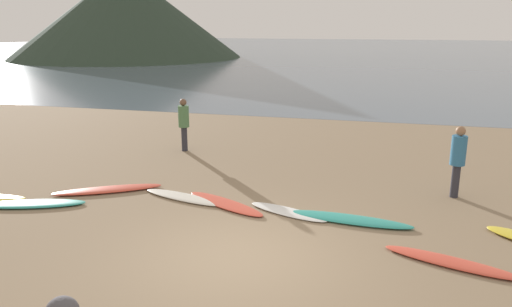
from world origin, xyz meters
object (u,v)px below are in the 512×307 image
object	(u,v)px
surfboard_1	(32,204)
surfboard_7	(451,262)
surfboard_6	(350,219)
person_0	(458,156)
person_1	(184,120)
surfboard_5	(288,212)
surfboard_2	(108,190)
surfboard_3	(184,197)
surfboard_4	(225,204)

from	to	relation	value
surfboard_1	surfboard_7	distance (m)	8.92
surfboard_6	person_0	size ratio (longest dim) A/B	1.52
surfboard_1	person_1	size ratio (longest dim) A/B	1.40
person_0	person_1	distance (m)	8.29
surfboard_5	surfboard_6	size ratio (longest dim) A/B	0.73
surfboard_1	surfboard_5	distance (m)	5.82
surfboard_2	surfboard_7	bearing A→B (deg)	-43.94
surfboard_1	surfboard_3	distance (m)	3.43
surfboard_2	surfboard_7	distance (m)	8.00
surfboard_3	person_0	bearing A→B (deg)	30.94
surfboard_1	surfboard_6	distance (m)	7.12
surfboard_4	surfboard_5	world-z (taller)	surfboard_4
surfboard_2	surfboard_4	size ratio (longest dim) A/B	1.15
surfboard_1	surfboard_5	size ratio (longest dim) A/B	1.24
surfboard_5	person_0	size ratio (longest dim) A/B	1.11
surfboard_5	surfboard_4	bearing A→B (deg)	-163.49
surfboard_2	person_1	xyz separation A→B (m)	(0.32, 4.19, 0.95)
surfboard_4	person_1	xyz separation A→B (m)	(-2.79, 4.38, 0.96)
surfboard_4	surfboard_6	distance (m)	2.83
person_0	surfboard_2	bearing A→B (deg)	-169.83
surfboard_2	surfboard_6	world-z (taller)	same
surfboard_3	surfboard_6	size ratio (longest dim) A/B	0.86
surfboard_1	person_1	bearing A→B (deg)	55.96
surfboard_2	surfboard_3	xyz separation A→B (m)	(2.04, -0.02, -0.01)
surfboard_5	surfboard_6	distance (m)	1.35
surfboard_4	person_1	distance (m)	5.28
surfboard_1	person_0	xyz separation A→B (m)	(9.37, 3.01, 0.97)
surfboard_7	surfboard_4	bearing A→B (deg)	177.75
surfboard_2	person_0	bearing A→B (deg)	-18.35
surfboard_6	surfboard_3	bearing A→B (deg)	179.62
surfboard_3	surfboard_7	xyz separation A→B (m)	(5.72, -1.90, 0.00)
surfboard_3	surfboard_7	size ratio (longest dim) A/B	0.97
surfboard_6	surfboard_7	size ratio (longest dim) A/B	1.13
surfboard_5	surfboard_3	bearing A→B (deg)	-165.31
surfboard_4	person_0	size ratio (longest dim) A/B	1.32
surfboard_4	surfboard_2	bearing A→B (deg)	-155.38
surfboard_3	surfboard_6	distance (m)	3.91
person_1	surfboard_2	bearing A→B (deg)	36.37
surfboard_1	surfboard_3	bearing A→B (deg)	2.86
surfboard_4	surfboard_5	distance (m)	1.48
surfboard_2	surfboard_5	size ratio (longest dim) A/B	1.37
surfboard_3	surfboard_4	size ratio (longest dim) A/B	0.99
surfboard_1	surfboard_3	world-z (taller)	surfboard_1
surfboard_1	surfboard_4	bearing A→B (deg)	-4.39
surfboard_1	person_0	world-z (taller)	person_0
surfboard_5	person_0	xyz separation A→B (m)	(3.64, 2.01, 0.99)
surfboard_4	surfboard_6	size ratio (longest dim) A/B	0.87
surfboard_1	surfboard_2	distance (m)	1.73
surfboard_7	person_0	world-z (taller)	person_0
surfboard_7	person_0	xyz separation A→B (m)	(0.47, 3.62, 0.98)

